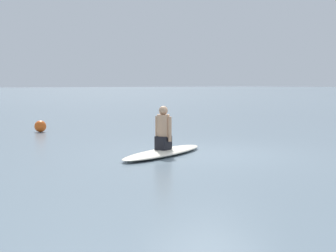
# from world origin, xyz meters

# --- Properties ---
(ground_plane) EXTENTS (400.00, 400.00, 0.00)m
(ground_plane) POSITION_xyz_m (0.00, 0.00, 0.00)
(ground_plane) COLOR slate
(surfboard) EXTENTS (2.98, 1.71, 0.13)m
(surfboard) POSITION_xyz_m (0.95, -0.51, 0.07)
(surfboard) COLOR silver
(surfboard) RESTS_ON ground
(person_paddler) EXTENTS (0.41, 0.44, 1.01)m
(person_paddler) POSITION_xyz_m (0.95, -0.51, 0.59)
(person_paddler) COLOR black
(person_paddler) RESTS_ON surfboard
(buoy_marker) EXTENTS (0.40, 0.40, 0.40)m
(buoy_marker) POSITION_xyz_m (1.36, -7.17, 0.20)
(buoy_marker) COLOR #E55919
(buoy_marker) RESTS_ON ground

